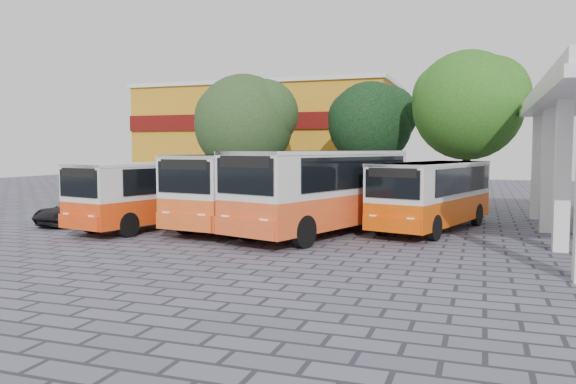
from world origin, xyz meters
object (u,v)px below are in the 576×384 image
at_px(bus_centre_left, 249,185).
at_px(bus_centre_right, 322,186).
at_px(bus_far_left, 155,190).
at_px(bus_far_right, 433,191).
at_px(parked_car, 77,211).

xyz_separation_m(bus_centre_left, bus_centre_right, (3.28, -0.77, 0.09)).
relative_size(bus_far_left, bus_far_right, 0.98).
bearing_deg(bus_far_left, bus_centre_right, 16.86).
bearing_deg(parked_car, bus_far_left, 6.46).
bearing_deg(parked_car, bus_far_right, 15.82).
bearing_deg(bus_far_right, bus_centre_right, -131.06).
bearing_deg(parked_car, bus_centre_right, 7.25).
bearing_deg(bus_centre_left, bus_centre_right, -3.74).
bearing_deg(bus_far_right, bus_far_left, -148.48).
xyz_separation_m(bus_centre_right, parked_car, (-10.60, -0.63, -1.26)).
xyz_separation_m(bus_centre_right, bus_far_right, (3.79, 2.42, -0.26)).
xyz_separation_m(bus_far_left, bus_far_right, (10.66, 2.88, 0.01)).
relative_size(bus_far_left, bus_centre_left, 0.90).
relative_size(bus_far_left, bus_centre_right, 0.84).
xyz_separation_m(bus_centre_left, parked_car, (-7.32, -1.39, -1.17)).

